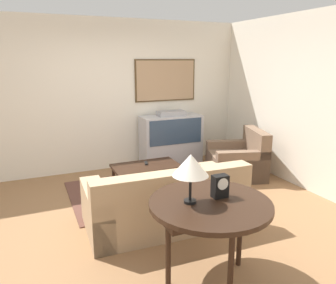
# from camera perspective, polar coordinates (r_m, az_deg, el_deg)

# --- Properties ---
(ground_plane) EXTENTS (12.00, 12.00, 0.00)m
(ground_plane) POSITION_cam_1_polar(r_m,az_deg,el_deg) (4.43, -3.70, -12.59)
(ground_plane) COLOR #8E6642
(wall_back) EXTENTS (12.00, 0.10, 2.70)m
(wall_back) POSITION_cam_1_polar(r_m,az_deg,el_deg) (6.04, -10.67, 7.88)
(wall_back) COLOR silver
(wall_back) RESTS_ON ground_plane
(wall_right) EXTENTS (0.06, 12.00, 2.70)m
(wall_right) POSITION_cam_1_polar(r_m,az_deg,el_deg) (5.47, 23.11, 6.30)
(wall_right) COLOR silver
(wall_right) RESTS_ON ground_plane
(area_rug) EXTENTS (2.49, 1.63, 0.01)m
(area_rug) POSITION_cam_1_polar(r_m,az_deg,el_deg) (5.24, -2.83, -8.13)
(area_rug) COLOR brown
(area_rug) RESTS_ON ground_plane
(tv) EXTENTS (1.15, 0.46, 1.06)m
(tv) POSITION_cam_1_polar(r_m,az_deg,el_deg) (6.26, 0.54, 0.37)
(tv) COLOR #B7B7BC
(tv) RESTS_ON ground_plane
(couch) EXTENTS (1.92, 1.03, 0.79)m
(couch) POSITION_cam_1_polar(r_m,az_deg,el_deg) (4.08, -0.53, -10.62)
(couch) COLOR tan
(couch) RESTS_ON ground_plane
(armchair) EXTENTS (1.11, 1.12, 0.82)m
(armchair) POSITION_cam_1_polar(r_m,az_deg,el_deg) (5.85, 12.11, -3.21)
(armchair) COLOR brown
(armchair) RESTS_ON ground_plane
(coffee_table) EXTENTS (1.00, 0.56, 0.44)m
(coffee_table) POSITION_cam_1_polar(r_m,az_deg,el_deg) (5.00, -3.84, -4.55)
(coffee_table) COLOR black
(coffee_table) RESTS_ON ground_plane
(console_table) EXTENTS (1.09, 1.09, 0.78)m
(console_table) POSITION_cam_1_polar(r_m,az_deg,el_deg) (2.99, 7.38, -11.42)
(console_table) COLOR black
(console_table) RESTS_ON ground_plane
(table_lamp) EXTENTS (0.31, 0.31, 0.44)m
(table_lamp) POSITION_cam_1_polar(r_m,az_deg,el_deg) (2.79, 3.96, -4.14)
(table_lamp) COLOR black
(table_lamp) RESTS_ON console_table
(mantel_clock) EXTENTS (0.14, 0.10, 0.21)m
(mantel_clock) POSITION_cam_1_polar(r_m,az_deg,el_deg) (3.02, 9.04, -7.61)
(mantel_clock) COLOR black
(mantel_clock) RESTS_ON console_table
(remote) EXTENTS (0.09, 0.17, 0.02)m
(remote) POSITION_cam_1_polar(r_m,az_deg,el_deg) (5.05, -3.83, -3.68)
(remote) COLOR black
(remote) RESTS_ON coffee_table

